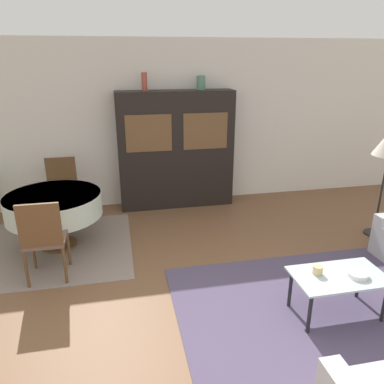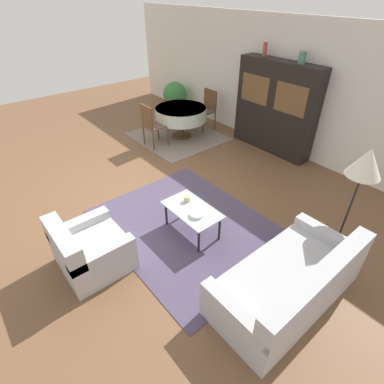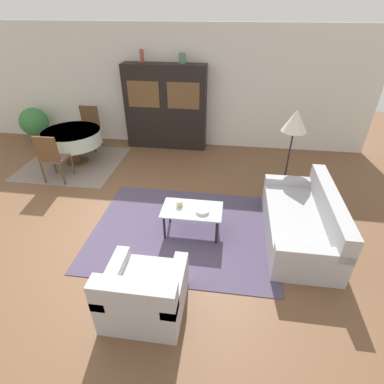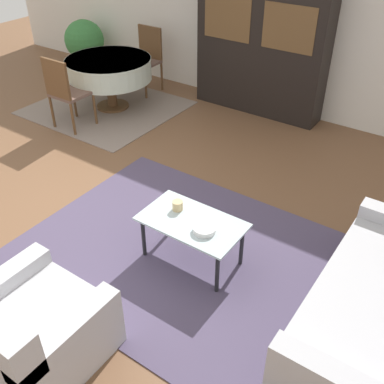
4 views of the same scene
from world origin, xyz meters
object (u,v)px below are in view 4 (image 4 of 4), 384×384
Objects in this scene: cup at (178,205)px; dining_chair_near at (65,90)px; coffee_table at (192,226)px; bowl at (204,229)px; dining_chair_far at (146,56)px; dining_table at (109,69)px; display_cabinet at (261,45)px; potted_plant at (84,41)px; armchair at (30,330)px.

dining_chair_near is at bearing 157.05° from cup.
cup is (-0.20, 0.06, 0.09)m from coffee_table.
bowl is at bearing -22.34° from dining_chair_near.
dining_chair_near and dining_chair_far have the same top height.
dining_table is 13.06× the size of cup.
dining_chair_near is 5.06× the size of bowl.
coffee_table is 0.73× the size of dining_table.
dining_table is 1.26× the size of dining_chair_far.
cup is at bearing 133.61° from dining_chair_far.
display_cabinet is 1.96× the size of dining_chair_far.
dining_chair_far is 5.06× the size of bowl.
cup is (2.68, -1.13, -0.07)m from dining_chair_near.
dining_chair_far is 3.88m from cup.
dining_chair_near reaches higher than potted_plant.
bowl is 5.42m from potted_plant.
potted_plant reaches higher than armchair.
bowl is at bearing 136.08° from dining_chair_far.
dining_table is at bearing 125.83° from armchair.
armchair is 1.55m from cup.
dining_chair_far is 10.40× the size of cup.
potted_plant reaches higher than bowl.
dining_chair_far is at bearing 136.08° from bowl.
coffee_table is 3.43m from display_cabinet.
cup is at bearing 162.50° from coffee_table.
coffee_table is at bearing 162.20° from bowl.
armchair is 5.03m from dining_chair_far.
bowl is at bearing -34.49° from dining_table.
bowl is at bearing -33.76° from potted_plant.
dining_table is at bearing -147.02° from display_cabinet.
display_cabinet is 3.32m from potted_plant.
potted_plant is (-1.47, 0.93, -0.07)m from dining_table.
bowl is (0.51, 1.41, 0.18)m from armchair.
dining_table is at bearing -32.21° from potted_plant.
armchair is 1.00× the size of potted_plant.
dining_chair_far is at bearing 120.23° from armchair.
display_cabinet is 3.29m from cup.
potted_plant is at bearing 129.79° from dining_chair_near.
cup is at bearing -22.95° from dining_chair_near.
display_cabinet is 20.34× the size of cup.
display_cabinet reaches higher than potted_plant.
dining_table is 1.40× the size of potted_plant.
display_cabinet is (-0.72, 4.67, 0.67)m from armchair.
dining_chair_far reaches higher than bowl.
potted_plant is at bearing 146.24° from bowl.
bowl is at bearing -17.80° from coffee_table.
cup is at bearing -74.60° from display_cabinet.
dining_table is at bearing 90.00° from dining_chair_far.
coffee_table is 0.47× the size of display_cabinet.
armchair is at bearing -109.76° from bowl.
dining_chair_near is (-2.53, 2.66, 0.28)m from armchair.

